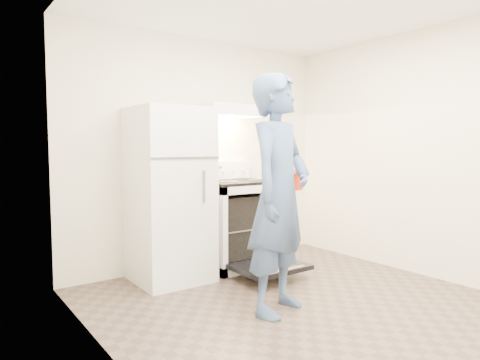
{
  "coord_description": "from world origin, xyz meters",
  "views": [
    {
      "loc": [
        -2.46,
        -2.34,
        1.32
      ],
      "look_at": [
        -0.05,
        1.0,
        1.0
      ],
      "focal_mm": 32.0,
      "sensor_mm": 36.0,
      "label": 1
    }
  ],
  "objects_px": {
    "person": "(279,194)",
    "dutch_oven": "(286,181)",
    "stove_body": "(235,225)",
    "refrigerator": "(170,195)",
    "tea_kettle": "(210,167)"
  },
  "relations": [
    {
      "from": "person",
      "to": "dutch_oven",
      "type": "bearing_deg",
      "value": 18.01
    },
    {
      "from": "stove_body",
      "to": "person",
      "type": "height_order",
      "value": "person"
    },
    {
      "from": "refrigerator",
      "to": "stove_body",
      "type": "height_order",
      "value": "refrigerator"
    },
    {
      "from": "person",
      "to": "dutch_oven",
      "type": "xyz_separation_m",
      "value": [
        0.31,
        0.26,
        0.07
      ]
    },
    {
      "from": "refrigerator",
      "to": "person",
      "type": "height_order",
      "value": "person"
    },
    {
      "from": "refrigerator",
      "to": "tea_kettle",
      "type": "xyz_separation_m",
      "value": [
        0.52,
        0.09,
        0.26
      ]
    },
    {
      "from": "stove_body",
      "to": "person",
      "type": "distance_m",
      "value": 1.44
    },
    {
      "from": "refrigerator",
      "to": "stove_body",
      "type": "distance_m",
      "value": 0.9
    },
    {
      "from": "refrigerator",
      "to": "tea_kettle",
      "type": "height_order",
      "value": "refrigerator"
    },
    {
      "from": "tea_kettle",
      "to": "person",
      "type": "height_order",
      "value": "person"
    },
    {
      "from": "dutch_oven",
      "to": "refrigerator",
      "type": "bearing_deg",
      "value": 123.42
    },
    {
      "from": "person",
      "to": "tea_kettle",
      "type": "bearing_deg",
      "value": 59.85
    },
    {
      "from": "stove_body",
      "to": "tea_kettle",
      "type": "distance_m",
      "value": 0.71
    },
    {
      "from": "person",
      "to": "stove_body",
      "type": "bearing_deg",
      "value": 47.26
    },
    {
      "from": "stove_body",
      "to": "refrigerator",
      "type": "bearing_deg",
      "value": -178.23
    }
  ]
}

